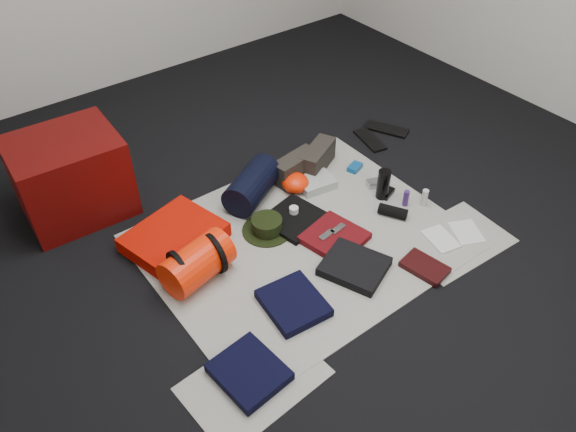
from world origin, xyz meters
TOP-DOWN VIEW (x-y plane):
  - floor at (0.00, 0.00)m, footprint 4.50×4.50m
  - newspaper_mat at (0.00, 0.00)m, footprint 1.60×1.30m
  - newspaper_sheet_front_left at (-0.70, -0.55)m, footprint 0.61×0.44m
  - newspaper_sheet_front_right at (0.65, -0.50)m, footprint 0.60×0.43m
  - red_cabinet at (-0.85, 0.98)m, footprint 0.59×0.50m
  - sleeping_pad at (-0.56, 0.39)m, footprint 0.55×0.49m
  - stuff_sack at (-0.58, 0.10)m, footprint 0.39×0.28m
  - sack_strap_left at (-0.68, 0.10)m, footprint 0.02×0.22m
  - sack_strap_right at (-0.48, 0.10)m, footprint 0.03×0.22m
  - navy_duffel at (-0.02, 0.45)m, footprint 0.43×0.35m
  - boonie_brim at (-0.11, 0.18)m, footprint 0.30×0.30m
  - boonie_crown at (-0.11, 0.18)m, footprint 0.17×0.17m
  - hiking_boot_left at (0.31, 0.47)m, footprint 0.31×0.15m
  - hiking_boot_right at (0.48, 0.46)m, footprint 0.32×0.24m
  - flip_flop_left at (0.96, 0.48)m, footprint 0.16×0.29m
  - flip_flop_right at (1.14, 0.51)m, footprint 0.23×0.31m
  - trousers_navy_a at (-0.70, -0.52)m, footprint 0.29×0.32m
  - trousers_navy_b at (-0.32, -0.33)m, footprint 0.29×0.33m
  - trousers_charcoal at (0.07, -0.33)m, footprint 0.37×0.39m
  - black_tshirt at (0.06, 0.15)m, footprint 0.36×0.34m
  - red_shirt at (0.13, -0.11)m, footprint 0.34×0.34m
  - orange_stuff_sack at (0.23, 0.37)m, footprint 0.19×0.19m
  - first_aid_pouch at (0.35, 0.32)m, footprint 0.24×0.19m
  - water_bottle at (0.60, 0.01)m, footprint 0.08×0.08m
  - speaker at (0.53, -0.15)m, footprint 0.14×0.17m
  - compact_camera at (0.64, 0.11)m, footprint 0.11×0.09m
  - cyan_case at (0.65, 0.30)m, footprint 0.11×0.09m
  - toiletry_purple at (0.65, -0.13)m, footprint 0.04×0.04m
  - toiletry_clear at (0.74, -0.19)m, footprint 0.04×0.04m
  - paperback_book at (0.36, -0.55)m, footprint 0.18×0.25m
  - map_booklet at (0.59, -0.45)m, footprint 0.17×0.22m
  - map_printout at (0.75, -0.50)m, footprint 0.21×0.23m
  - sunglasses at (0.64, -0.01)m, footprint 0.12×0.08m
  - key_cluster at (-0.61, -0.53)m, footprint 0.08×0.08m
  - tape_roll at (0.08, 0.18)m, footprint 0.05×0.05m
  - energy_bar_a at (0.09, -0.09)m, footprint 0.10×0.05m
  - energy_bar_b at (0.17, -0.09)m, footprint 0.10×0.05m

SIDE VIEW (x-z plane):
  - floor at x=0.00m, z-range -0.02..0.00m
  - newspaper_sheet_front_left at x=-0.70m, z-range 0.00..0.00m
  - newspaper_sheet_front_right at x=0.65m, z-range 0.00..0.00m
  - newspaper_mat at x=0.00m, z-range 0.00..0.01m
  - flip_flop_left at x=0.96m, z-range 0.00..0.02m
  - flip_flop_right at x=1.14m, z-range 0.00..0.02m
  - map_printout at x=0.75m, z-range 0.01..0.01m
  - boonie_brim at x=-0.11m, z-range 0.01..0.01m
  - map_booklet at x=0.59m, z-range 0.01..0.02m
  - key_cluster at x=-0.61m, z-range 0.01..0.02m
  - sunglasses at x=0.64m, z-range 0.01..0.03m
  - black_tshirt at x=0.06m, z-range 0.01..0.04m
  - cyan_case at x=0.65m, z-range 0.01..0.04m
  - paperback_book at x=0.36m, z-range 0.01..0.04m
  - red_shirt at x=0.13m, z-range 0.01..0.04m
  - compact_camera at x=0.64m, z-range 0.01..0.05m
  - trousers_navy_a at x=-0.70m, z-range 0.01..0.05m
  - trousers_navy_b at x=-0.32m, z-range 0.01..0.05m
  - trousers_charcoal at x=0.07m, z-range 0.01..0.05m
  - first_aid_pouch at x=0.35m, z-range 0.01..0.06m
  - speaker at x=0.53m, z-range 0.01..0.07m
  - sleeping_pad at x=-0.56m, z-range 0.01..0.09m
  - boonie_crown at x=-0.11m, z-range 0.01..0.09m
  - energy_bar_a at x=0.09m, z-range 0.04..0.06m
  - energy_bar_b at x=0.17m, z-range 0.04..0.06m
  - tape_roll at x=0.08m, z-range 0.04..0.07m
  - toiletry_purple at x=0.65m, z-range 0.01..0.11m
  - orange_stuff_sack at x=0.23m, z-range 0.01..0.11m
  - toiletry_clear at x=0.74m, z-range 0.01..0.11m
  - hiking_boot_left at x=0.31m, z-range 0.01..0.16m
  - hiking_boot_right at x=0.48m, z-range 0.01..0.16m
  - water_bottle at x=0.60m, z-range 0.01..0.19m
  - navy_duffel at x=-0.02m, z-range 0.01..0.20m
  - stuff_sack at x=-0.58m, z-range 0.01..0.21m
  - sack_strap_left at x=-0.68m, z-range 0.01..0.22m
  - sack_strap_right at x=-0.48m, z-range 0.01..0.22m
  - red_cabinet at x=-0.85m, z-range 0.00..0.47m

